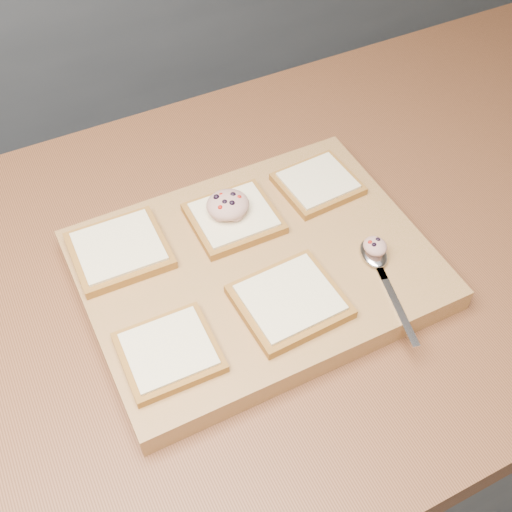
{
  "coord_description": "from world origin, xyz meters",
  "views": [
    {
      "loc": [
        -0.19,
        -0.53,
        1.62
      ],
      "look_at": [
        0.06,
        -0.03,
        0.95
      ],
      "focal_mm": 45.0,
      "sensor_mm": 36.0,
      "label": 1
    }
  ],
  "objects_px": {
    "tuna_salad_dollop": "(228,205)",
    "bread_far_center": "(234,218)",
    "cutting_board": "(256,269)",
    "spoon": "(377,261)"
  },
  "relations": [
    {
      "from": "cutting_board",
      "to": "spoon",
      "type": "relative_size",
      "value": 2.6
    },
    {
      "from": "tuna_salad_dollop",
      "to": "bread_far_center",
      "type": "bearing_deg",
      "value": -51.73
    },
    {
      "from": "cutting_board",
      "to": "spoon",
      "type": "height_order",
      "value": "spoon"
    },
    {
      "from": "cutting_board",
      "to": "tuna_salad_dollop",
      "type": "height_order",
      "value": "tuna_salad_dollop"
    },
    {
      "from": "spoon",
      "to": "cutting_board",
      "type": "bearing_deg",
      "value": 152.01
    },
    {
      "from": "bread_far_center",
      "to": "tuna_salad_dollop",
      "type": "relative_size",
      "value": 1.97
    },
    {
      "from": "cutting_board",
      "to": "spoon",
      "type": "xyz_separation_m",
      "value": [
        0.15,
        -0.08,
        0.02
      ]
    },
    {
      "from": "cutting_board",
      "to": "tuna_salad_dollop",
      "type": "distance_m",
      "value": 0.1
    },
    {
      "from": "bread_far_center",
      "to": "spoon",
      "type": "bearing_deg",
      "value": -48.04
    },
    {
      "from": "bread_far_center",
      "to": "tuna_salad_dollop",
      "type": "bearing_deg",
      "value": 128.27
    }
  ]
}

